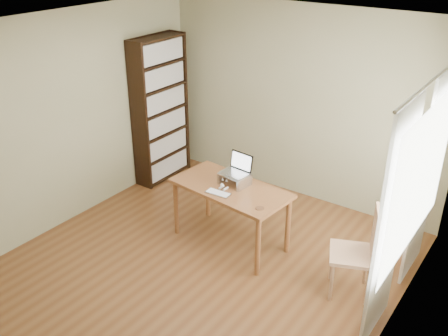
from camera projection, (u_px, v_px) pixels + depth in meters
room at (196, 164)px, 4.93m from camera, size 4.04×4.54×2.64m
bookshelf at (161, 110)px, 7.14m from camera, size 0.30×0.90×2.10m
curtains at (410, 198)px, 4.59m from camera, size 0.03×1.90×2.25m
desk at (230, 194)px, 5.72m from camera, size 1.43×0.82×0.75m
laptop_stand at (235, 178)px, 5.70m from camera, size 0.32×0.25×0.13m
laptop at (237, 168)px, 5.70m from camera, size 0.32×0.28×0.22m
keyboard at (218, 193)px, 5.52m from camera, size 0.29×0.14×0.02m
coaster at (260, 208)px, 5.24m from camera, size 0.09×0.09×0.01m
cat at (234, 178)px, 5.75m from camera, size 0.22×0.46×0.13m
chair at (360, 251)px, 4.92m from camera, size 0.58×0.57×0.98m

